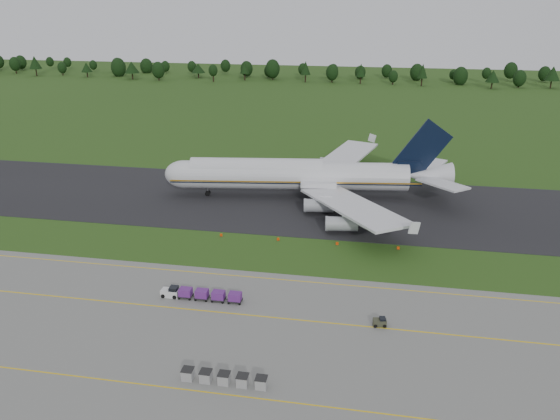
% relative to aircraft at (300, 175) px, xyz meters
% --- Properties ---
extents(ground, '(600.00, 600.00, 0.00)m').
position_rel_aircraft_xyz_m(ground, '(0.79, -32.15, -5.60)').
color(ground, '#254615').
rests_on(ground, ground).
extents(apron, '(300.00, 52.00, 0.06)m').
position_rel_aircraft_xyz_m(apron, '(0.79, -66.15, -5.57)').
color(apron, slate).
rests_on(apron, ground).
extents(taxiway, '(300.00, 40.00, 0.08)m').
position_rel_aircraft_xyz_m(taxiway, '(0.79, -4.15, -5.56)').
color(taxiway, black).
rests_on(taxiway, ground).
extents(apron_markings, '(300.00, 30.20, 0.01)m').
position_rel_aircraft_xyz_m(apron_markings, '(0.79, -59.14, -5.53)').
color(apron_markings, yellow).
rests_on(apron_markings, apron).
extents(tree_line, '(531.56, 22.08, 11.95)m').
position_rel_aircraft_xyz_m(tree_line, '(1.59, 189.12, 0.63)').
color(tree_line, black).
rests_on(tree_line, ground).
extents(aircraft, '(70.08, 67.50, 19.61)m').
position_rel_aircraft_xyz_m(aircraft, '(0.00, 0.00, 0.00)').
color(aircraft, silver).
rests_on(aircraft, ground).
extents(baggage_train, '(13.46, 1.72, 1.65)m').
position_rel_aircraft_xyz_m(baggage_train, '(-9.13, -50.82, -4.66)').
color(baggage_train, silver).
rests_on(baggage_train, apron).
extents(utility_cart, '(2.08, 1.43, 1.06)m').
position_rel_aircraft_xyz_m(utility_cart, '(19.52, -53.55, -5.02)').
color(utility_cart, '#353827').
rests_on(utility_cart, apron).
extents(uld_row, '(11.10, 1.50, 1.48)m').
position_rel_aircraft_xyz_m(uld_row, '(0.22, -70.10, -4.80)').
color(uld_row, gray).
rests_on(uld_row, apron).
extents(edge_markers, '(36.00, 0.30, 0.60)m').
position_rel_aircraft_xyz_m(edge_markers, '(5.19, -26.24, -5.32)').
color(edge_markers, '#E93B07').
rests_on(edge_markers, ground).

